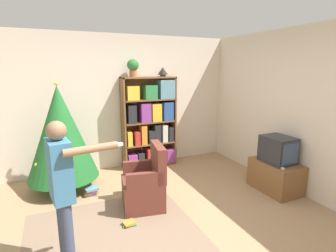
# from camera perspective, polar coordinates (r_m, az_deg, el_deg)

# --- Properties ---
(ground_plane) EXTENTS (14.00, 14.00, 0.00)m
(ground_plane) POSITION_cam_1_polar(r_m,az_deg,el_deg) (3.59, -0.71, -20.72)
(ground_plane) COLOR #9E7A56
(wall_back) EXTENTS (8.00, 0.10, 2.60)m
(wall_back) POSITION_cam_1_polar(r_m,az_deg,el_deg) (5.26, -10.75, 4.98)
(wall_back) COLOR beige
(wall_back) RESTS_ON ground_plane
(wall_right) EXTENTS (0.10, 8.00, 2.60)m
(wall_right) POSITION_cam_1_polar(r_m,az_deg,el_deg) (4.54, 27.91, 2.60)
(wall_right) COLOR beige
(wall_right) RESTS_ON ground_plane
(area_rug) EXTENTS (2.01, 1.65, 0.01)m
(area_rug) POSITION_cam_1_polar(r_m,az_deg,el_deg) (3.53, -11.87, -21.59)
(area_rug) COLOR #7F6651
(area_rug) RESTS_ON ground_plane
(bookshelf) EXTENTS (1.08, 0.32, 1.80)m
(bookshelf) POSITION_cam_1_polar(r_m,az_deg,el_deg) (5.26, -3.83, 0.76)
(bookshelf) COLOR brown
(bookshelf) RESTS_ON ground_plane
(tv_stand) EXTENTS (0.51, 0.77, 0.48)m
(tv_stand) POSITION_cam_1_polar(r_m,az_deg,el_deg) (4.69, 22.31, -10.06)
(tv_stand) COLOR brown
(tv_stand) RESTS_ON ground_plane
(television) EXTENTS (0.39, 0.49, 0.42)m
(television) POSITION_cam_1_polar(r_m,az_deg,el_deg) (4.54, 22.81, -4.76)
(television) COLOR #28282D
(television) RESTS_ON tv_stand
(game_remote) EXTENTS (0.04, 0.12, 0.02)m
(game_remote) POSITION_cam_1_polar(r_m,az_deg,el_deg) (4.35, 23.36, -8.32)
(game_remote) COLOR white
(game_remote) RESTS_ON tv_stand
(christmas_tree) EXTENTS (1.11, 1.11, 1.78)m
(christmas_tree) POSITION_cam_1_polar(r_m,az_deg,el_deg) (4.49, -22.33, -1.44)
(christmas_tree) COLOR #4C3323
(christmas_tree) RESTS_ON ground_plane
(armchair) EXTENTS (0.66, 0.65, 0.92)m
(armchair) POSITION_cam_1_polar(r_m,az_deg,el_deg) (3.85, -4.89, -12.79)
(armchair) COLOR brown
(armchair) RESTS_ON ground_plane
(standing_person) EXTENTS (0.68, 0.46, 1.51)m
(standing_person) POSITION_cam_1_polar(r_m,az_deg,el_deg) (2.68, -21.95, -12.11)
(standing_person) COLOR #38425B
(standing_person) RESTS_ON ground_plane
(potted_plant) EXTENTS (0.22, 0.22, 0.33)m
(potted_plant) POSITION_cam_1_polar(r_m,az_deg,el_deg) (5.06, -7.64, 12.70)
(potted_plant) COLOR #935B38
(potted_plant) RESTS_ON bookshelf
(table_lamp) EXTENTS (0.20, 0.20, 0.18)m
(table_lamp) POSITION_cam_1_polar(r_m,az_deg,el_deg) (5.26, -1.14, 11.82)
(table_lamp) COLOR #473828
(table_lamp) RESTS_ON bookshelf
(book_pile_near_tree) EXTENTS (0.23, 0.19, 0.13)m
(book_pile_near_tree) POSITION_cam_1_polar(r_m,az_deg,el_deg) (4.42, -16.36, -13.49)
(book_pile_near_tree) COLOR #5B899E
(book_pile_near_tree) RESTS_ON ground_plane
(book_pile_by_chair) EXTENTS (0.18, 0.15, 0.05)m
(book_pile_by_chair) POSITION_cam_1_polar(r_m,az_deg,el_deg) (3.60, -8.46, -20.26)
(book_pile_by_chair) COLOR #2D7A42
(book_pile_by_chair) RESTS_ON ground_plane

